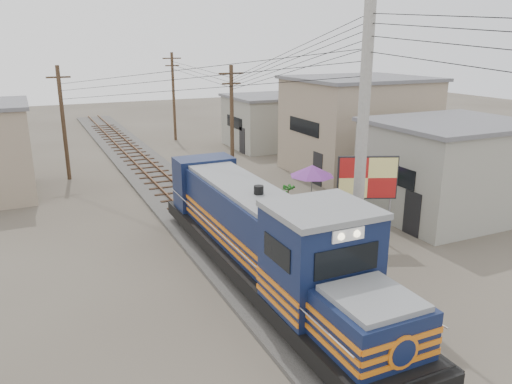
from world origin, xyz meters
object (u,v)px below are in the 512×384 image
vendor (359,205)px  market_umbrella (312,171)px  billboard (367,180)px  locomotive (266,240)px

vendor → market_umbrella: bearing=-76.1°
billboard → market_umbrella: (0.13, 4.57, -0.69)m
market_umbrella → vendor: 2.83m
billboard → vendor: bearing=81.4°
market_umbrella → vendor: market_umbrella is taller
locomotive → vendor: size_ratio=10.13×
locomotive → vendor: (7.05, 4.15, -0.92)m
billboard → vendor: billboard is taller
locomotive → vendor: 8.23m
billboard → vendor: (1.66, 2.65, -2.10)m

